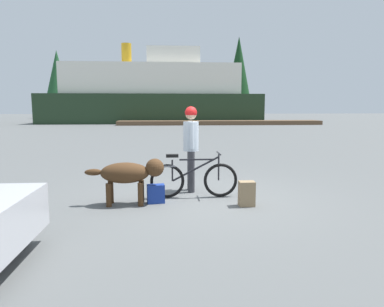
{
  "coord_description": "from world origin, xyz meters",
  "views": [
    {
      "loc": [
        -0.67,
        -6.64,
        1.79
      ],
      "look_at": [
        -0.11,
        0.63,
        0.81
      ],
      "focal_mm": 32.75,
      "sensor_mm": 36.0,
      "label": 1
    }
  ],
  "objects_px": {
    "bicycle": "(193,179)",
    "person_cyclist": "(191,140)",
    "dog": "(130,174)",
    "backpack": "(247,194)",
    "sailboat_moored": "(127,117)",
    "ferry_boat": "(153,95)",
    "handbag_pannier": "(156,194)"
  },
  "relations": [
    {
      "from": "ferry_boat",
      "to": "sailboat_moored",
      "type": "relative_size",
      "value": 2.84
    },
    {
      "from": "dog",
      "to": "sailboat_moored",
      "type": "relative_size",
      "value": 0.17
    },
    {
      "from": "bicycle",
      "to": "ferry_boat",
      "type": "bearing_deg",
      "value": 93.1
    },
    {
      "from": "ferry_boat",
      "to": "sailboat_moored",
      "type": "height_order",
      "value": "ferry_boat"
    },
    {
      "from": "person_cyclist",
      "to": "ferry_boat",
      "type": "xyz_separation_m",
      "value": [
        -1.81,
        33.03,
        1.96
      ]
    },
    {
      "from": "ferry_boat",
      "to": "sailboat_moored",
      "type": "distance_m",
      "value": 7.0
    },
    {
      "from": "person_cyclist",
      "to": "dog",
      "type": "height_order",
      "value": "person_cyclist"
    },
    {
      "from": "dog",
      "to": "sailboat_moored",
      "type": "height_order",
      "value": "sailboat_moored"
    },
    {
      "from": "bicycle",
      "to": "ferry_boat",
      "type": "height_order",
      "value": "ferry_boat"
    },
    {
      "from": "handbag_pannier",
      "to": "ferry_boat",
      "type": "distance_m",
      "value": 34.05
    },
    {
      "from": "bicycle",
      "to": "ferry_boat",
      "type": "xyz_separation_m",
      "value": [
        -1.82,
        33.56,
        2.68
      ]
    },
    {
      "from": "handbag_pannier",
      "to": "dog",
      "type": "bearing_deg",
      "value": -171.79
    },
    {
      "from": "person_cyclist",
      "to": "ferry_boat",
      "type": "distance_m",
      "value": 33.14
    },
    {
      "from": "bicycle",
      "to": "dog",
      "type": "height_order",
      "value": "bicycle"
    },
    {
      "from": "person_cyclist",
      "to": "backpack",
      "type": "bearing_deg",
      "value": -52.62
    },
    {
      "from": "dog",
      "to": "backpack",
      "type": "distance_m",
      "value": 2.15
    },
    {
      "from": "backpack",
      "to": "sailboat_moored",
      "type": "distance_m",
      "value": 40.16
    },
    {
      "from": "bicycle",
      "to": "person_cyclist",
      "type": "distance_m",
      "value": 0.89
    },
    {
      "from": "dog",
      "to": "handbag_pannier",
      "type": "bearing_deg",
      "value": 8.21
    },
    {
      "from": "bicycle",
      "to": "handbag_pannier",
      "type": "height_order",
      "value": "bicycle"
    },
    {
      "from": "handbag_pannier",
      "to": "sailboat_moored",
      "type": "xyz_separation_m",
      "value": [
        -4.71,
        39.32,
        0.3
      ]
    },
    {
      "from": "ferry_boat",
      "to": "handbag_pannier",
      "type": "bearing_deg",
      "value": -88.16
    },
    {
      "from": "backpack",
      "to": "person_cyclist",
      "type": "bearing_deg",
      "value": 127.38
    },
    {
      "from": "handbag_pannier",
      "to": "sailboat_moored",
      "type": "height_order",
      "value": "sailboat_moored"
    },
    {
      "from": "sailboat_moored",
      "to": "handbag_pannier",
      "type": "bearing_deg",
      "value": -83.17
    },
    {
      "from": "dog",
      "to": "ferry_boat",
      "type": "relative_size",
      "value": 0.06
    },
    {
      "from": "bicycle",
      "to": "sailboat_moored",
      "type": "bearing_deg",
      "value": 97.94
    },
    {
      "from": "bicycle",
      "to": "backpack",
      "type": "xyz_separation_m",
      "value": [
        0.91,
        -0.67,
        -0.14
      ]
    },
    {
      "from": "ferry_boat",
      "to": "person_cyclist",
      "type": "bearing_deg",
      "value": -86.86
    },
    {
      "from": "person_cyclist",
      "to": "sailboat_moored",
      "type": "relative_size",
      "value": 0.22
    },
    {
      "from": "dog",
      "to": "person_cyclist",
      "type": "bearing_deg",
      "value": 38.46
    },
    {
      "from": "bicycle",
      "to": "person_cyclist",
      "type": "xyz_separation_m",
      "value": [
        -0.01,
        0.53,
        0.72
      ]
    }
  ]
}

